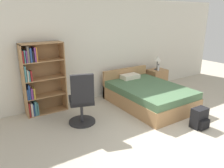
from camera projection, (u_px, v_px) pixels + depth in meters
name	position (u px, v px, depth m)	size (l,w,h in m)	color
ground_plane	(197.00, 154.00, 3.61)	(14.00, 14.00, 0.00)	#BCB29E
wall_back	(99.00, 50.00, 5.80)	(9.00, 0.06, 2.60)	silver
bookshelf	(38.00, 79.00, 4.88)	(0.92, 0.34, 1.62)	#AD7F51
bed	(147.00, 95.00, 5.52)	(1.45, 2.07, 0.76)	#AD7F51
office_chair	(82.00, 102.00, 4.41)	(0.61, 0.67, 1.13)	#232326
nightstand	(157.00, 79.00, 6.76)	(0.55, 0.45, 0.59)	#AD7F51
table_lamp	(157.00, 59.00, 6.57)	(0.22, 0.22, 0.42)	#333333
water_bottle	(158.00, 68.00, 6.52)	(0.06, 0.06, 0.19)	silver
backpack_black	(200.00, 118.00, 4.40)	(0.33, 0.28, 0.41)	black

